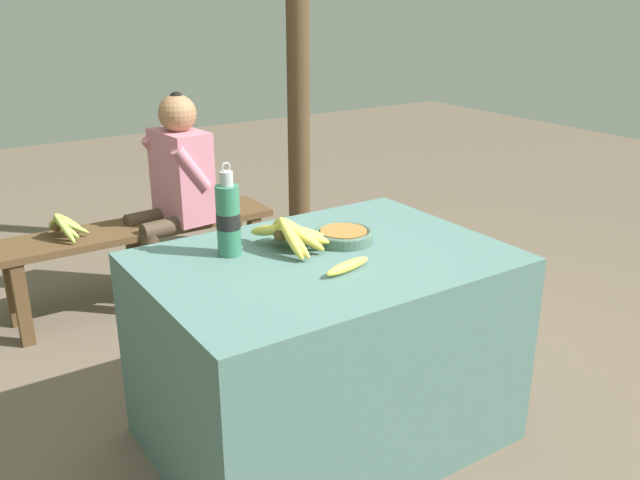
{
  "coord_description": "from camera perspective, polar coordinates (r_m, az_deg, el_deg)",
  "views": [
    {
      "loc": [
        -1.21,
        -1.79,
        1.58
      ],
      "look_at": [
        0.01,
        0.05,
        0.76
      ],
      "focal_mm": 38.0,
      "sensor_mm": 36.0,
      "label": 1
    }
  ],
  "objects": [
    {
      "name": "support_post_far",
      "position": [
        4.17,
        -1.86,
        14.56
      ],
      "size": [
        0.14,
        0.14,
        2.34
      ],
      "color": "#4C3823",
      "rests_on": "ground_plane"
    },
    {
      "name": "market_counter",
      "position": [
        2.48,
        0.42,
        -9.14
      ],
      "size": [
        1.23,
        0.88,
        0.72
      ],
      "color": "#4C706B",
      "rests_on": "ground_plane"
    },
    {
      "name": "banana_bunch_green",
      "position": [
        3.51,
        -20.77,
        1.21
      ],
      "size": [
        0.18,
        0.28,
        0.14
      ],
      "color": "#4C381E",
      "rests_on": "wooden_bench"
    },
    {
      "name": "serving_bowl",
      "position": [
        2.45,
        1.99,
        0.42
      ],
      "size": [
        0.21,
        0.21,
        0.04
      ],
      "color": "#4C6B5B",
      "rests_on": "market_counter"
    },
    {
      "name": "water_bottle",
      "position": [
        2.31,
        -7.73,
        1.8
      ],
      "size": [
        0.08,
        0.08,
        0.33
      ],
      "color": "#337556",
      "rests_on": "market_counter"
    },
    {
      "name": "banana_bunch_ripe",
      "position": [
        2.36,
        -2.53,
        0.65
      ],
      "size": [
        0.23,
        0.33,
        0.14
      ],
      "color": "#4C381E",
      "rests_on": "market_counter"
    },
    {
      "name": "loose_banana_front",
      "position": [
        2.19,
        2.34,
        -2.22
      ],
      "size": [
        0.2,
        0.08,
        0.04
      ],
      "rotation": [
        0.0,
        0.0,
        0.21
      ],
      "color": "#E0C64C",
      "rests_on": "market_counter"
    },
    {
      "name": "ground_plane",
      "position": [
        2.68,
        0.4,
        -15.92
      ],
      "size": [
        12.0,
        12.0,
        0.0
      ],
      "primitive_type": "plane",
      "color": "brown"
    },
    {
      "name": "wooden_bench",
      "position": [
        3.63,
        -15.04,
        0.06
      ],
      "size": [
        1.43,
        0.32,
        0.45
      ],
      "color": "brown",
      "rests_on": "ground_plane"
    },
    {
      "name": "seated_vendor",
      "position": [
        3.58,
        -12.19,
        4.68
      ],
      "size": [
        0.43,
        0.41,
        1.11
      ],
      "rotation": [
        0.0,
        0.0,
        3.25
      ],
      "color": "#473828",
      "rests_on": "ground_plane"
    }
  ]
}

